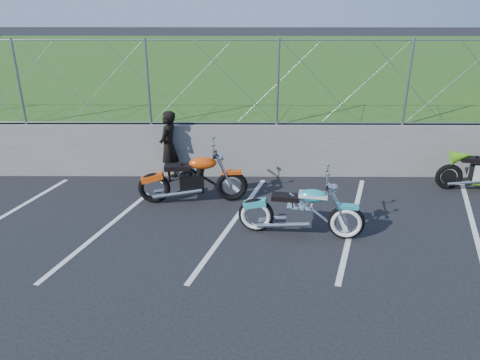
{
  "coord_description": "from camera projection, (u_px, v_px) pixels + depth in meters",
  "views": [
    {
      "loc": [
        0.19,
        -7.3,
        4.44
      ],
      "look_at": [
        0.14,
        1.3,
        0.79
      ],
      "focal_mm": 35.0,
      "sensor_mm": 36.0,
      "label": 1
    }
  ],
  "objects": [
    {
      "name": "naked_orange",
      "position": [
        194.0,
        180.0,
        10.07
      ],
      "size": [
        2.37,
        0.8,
        1.18
      ],
      "rotation": [
        0.0,
        0.0,
        0.07
      ],
      "color": "black",
      "rests_on": "ground"
    },
    {
      "name": "chain_link_fence",
      "position": [
        235.0,
        83.0,
        10.78
      ],
      "size": [
        28.0,
        0.03,
        2.0
      ],
      "color": "gray",
      "rests_on": "retaining_wall"
    },
    {
      "name": "parking_lines",
      "position": [
        293.0,
        222.0,
        9.37
      ],
      "size": [
        18.29,
        4.31,
        0.01
      ],
      "color": "silver",
      "rests_on": "ground"
    },
    {
      "name": "cruiser_turquoise",
      "position": [
        302.0,
        212.0,
        8.73
      ],
      "size": [
        2.36,
        0.74,
        1.18
      ],
      "rotation": [
        0.0,
        0.0,
        -0.17
      ],
      "color": "black",
      "rests_on": "ground"
    },
    {
      "name": "person_standing",
      "position": [
        168.0,
        146.0,
        11.08
      ],
      "size": [
        0.56,
        0.71,
        1.71
      ],
      "primitive_type": "imported",
      "rotation": [
        0.0,
        0.0,
        -1.83
      ],
      "color": "black",
      "rests_on": "ground"
    },
    {
      "name": "grass_field",
      "position": [
        239.0,
        75.0,
        20.63
      ],
      "size": [
        30.0,
        20.0,
        1.3
      ],
      "primitive_type": "cube",
      "color": "#254C14",
      "rests_on": "ground"
    },
    {
      "name": "retaining_wall",
      "position": [
        235.0,
        150.0,
        11.43
      ],
      "size": [
        30.0,
        0.22,
        1.3
      ],
      "primitive_type": "cube",
      "color": "slate",
      "rests_on": "ground"
    },
    {
      "name": "ground",
      "position": [
        232.0,
        248.0,
        8.46
      ],
      "size": [
        90.0,
        90.0,
        0.0
      ],
      "primitive_type": "plane",
      "color": "black",
      "rests_on": "ground"
    }
  ]
}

